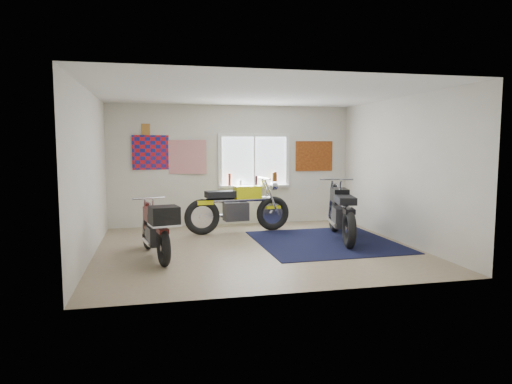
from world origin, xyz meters
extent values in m
plane|color=#9E896B|center=(0.00, 0.00, 0.00)|extent=(5.50, 5.50, 0.00)
plane|color=white|center=(0.00, 0.00, 2.70)|extent=(5.50, 5.50, 0.00)
plane|color=silver|center=(0.00, 2.50, 1.35)|extent=(5.50, 0.00, 5.50)
plane|color=silver|center=(0.00, -2.50, 1.35)|extent=(5.50, 0.00, 5.50)
plane|color=silver|center=(-2.75, 0.00, 1.35)|extent=(0.00, 5.00, 5.00)
plane|color=silver|center=(2.75, 0.00, 1.35)|extent=(0.00, 5.00, 5.00)
cube|color=black|center=(1.37, 0.19, 0.01)|extent=(2.56, 2.65, 0.01)
cube|color=white|center=(0.50, 2.48, 1.45)|extent=(1.50, 0.02, 1.10)
cube|color=white|center=(0.50, 2.47, 2.04)|extent=(1.66, 0.06, 0.08)
cube|color=white|center=(0.50, 2.47, 0.86)|extent=(1.66, 0.06, 0.08)
cube|color=white|center=(-0.29, 2.47, 1.45)|extent=(0.08, 0.06, 1.10)
cube|color=white|center=(1.29, 2.47, 1.45)|extent=(0.08, 0.06, 1.10)
cube|color=white|center=(0.50, 2.47, 1.45)|extent=(0.04, 0.06, 1.10)
cube|color=white|center=(0.50, 2.41, 0.88)|extent=(1.60, 0.16, 0.04)
cylinder|color=maroon|center=(-0.09, 2.40, 1.04)|extent=(0.07, 0.07, 0.28)
cylinder|color=silver|center=(0.17, 2.40, 0.96)|extent=(0.06, 0.06, 0.12)
cylinder|color=black|center=(0.53, 2.40, 1.01)|extent=(0.06, 0.06, 0.22)
cylinder|color=yellow|center=(0.69, 2.40, 0.97)|extent=(0.05, 0.05, 0.14)
cylinder|color=maroon|center=(0.98, 2.40, 1.05)|extent=(0.09, 0.09, 0.30)
cylinder|color=#59350F|center=(0.94, 2.40, 1.04)|extent=(0.08, 0.08, 0.28)
plane|color=red|center=(-1.70, 2.48, 1.65)|extent=(1.00, 0.07, 1.00)
plane|color=red|center=(-1.05, 2.46, 1.55)|extent=(0.90, 0.09, 0.90)
cube|color=#9E682D|center=(-1.90, 2.48, 2.15)|extent=(0.18, 0.02, 0.24)
cube|color=#A54C14|center=(1.95, 2.48, 1.55)|extent=(0.90, 0.03, 0.70)
torus|color=black|center=(0.71, 1.59, 0.36)|extent=(0.75, 0.23, 0.74)
torus|color=black|center=(-0.81, 1.41, 0.36)|extent=(0.75, 0.23, 0.74)
cylinder|color=silver|center=(0.71, 1.59, 0.36)|extent=(0.13, 0.12, 0.12)
cylinder|color=silver|center=(-0.81, 1.41, 0.36)|extent=(0.13, 0.12, 0.12)
cylinder|color=silver|center=(-0.05, 1.50, 0.68)|extent=(1.39, 0.26, 0.10)
cube|color=#2D2D2F|center=(-0.10, 1.49, 0.44)|extent=(0.53, 0.36, 0.37)
cylinder|color=silver|center=(-0.12, 1.67, 0.33)|extent=(0.61, 0.15, 0.08)
cube|color=#D5D50B|center=(0.15, 1.52, 0.83)|extent=(0.58, 0.35, 0.26)
cube|color=black|center=(-0.43, 1.45, 0.81)|extent=(0.64, 0.38, 0.13)
cube|color=#D5D50B|center=(-0.76, 1.41, 0.66)|extent=(0.35, 0.21, 0.09)
cube|color=#D5D50B|center=(0.71, 1.59, 0.49)|extent=(0.32, 0.19, 0.05)
cylinder|color=silver|center=(0.52, 1.57, 1.12)|extent=(0.12, 0.68, 0.04)
cylinder|color=silver|center=(0.74, 1.59, 0.94)|extent=(0.13, 0.19, 0.18)
torus|color=black|center=(1.92, 1.11, 0.34)|extent=(0.29, 0.71, 0.69)
torus|color=black|center=(1.58, -0.39, 0.34)|extent=(0.29, 0.71, 0.69)
cylinder|color=silver|center=(1.92, 1.11, 0.34)|extent=(0.13, 0.14, 0.12)
cylinder|color=silver|center=(1.58, -0.39, 0.34)|extent=(0.13, 0.14, 0.12)
cylinder|color=silver|center=(1.75, 0.36, 0.68)|extent=(0.40, 1.38, 0.10)
cube|color=#2D2D2F|center=(1.74, 0.31, 0.44)|extent=(0.41, 0.55, 0.37)
cylinder|color=silver|center=(1.57, 0.35, 0.33)|extent=(0.21, 0.61, 0.08)
cube|color=black|center=(1.79, 0.56, 0.84)|extent=(0.40, 0.60, 0.26)
cube|color=black|center=(1.67, -0.01, 0.81)|extent=(0.43, 0.66, 0.13)
cube|color=black|center=(1.59, -0.34, 0.66)|extent=(0.24, 0.36, 0.09)
cube|color=black|center=(1.92, 1.11, 0.47)|extent=(0.22, 0.33, 0.06)
cylinder|color=silver|center=(1.87, 0.92, 1.12)|extent=(0.67, 0.19, 0.04)
cylinder|color=silver|center=(1.92, 1.14, 0.95)|extent=(0.20, 0.15, 0.18)
torus|color=black|center=(-1.87, 0.33, 0.29)|extent=(0.23, 0.59, 0.58)
torus|color=black|center=(-1.63, -0.90, 0.29)|extent=(0.23, 0.59, 0.58)
cylinder|color=silver|center=(-1.87, 0.33, 0.29)|extent=(0.11, 0.11, 0.10)
cylinder|color=silver|center=(-1.63, -0.90, 0.29)|extent=(0.11, 0.11, 0.10)
cylinder|color=silver|center=(-1.75, -0.28, 0.56)|extent=(0.30, 1.12, 0.08)
cube|color=#2D2D2F|center=(-1.74, -0.33, 0.36)|extent=(0.33, 0.45, 0.30)
cylinder|color=silver|center=(-1.88, -0.35, 0.27)|extent=(0.16, 0.50, 0.06)
cube|color=#440E0A|center=(-1.78, -0.12, 0.68)|extent=(0.32, 0.49, 0.22)
cube|color=black|center=(-1.69, -0.59, 0.66)|extent=(0.34, 0.53, 0.11)
cube|color=#440E0A|center=(-1.63, -0.85, 0.54)|extent=(0.19, 0.29, 0.07)
cube|color=#440E0A|center=(-1.87, 0.33, 0.39)|extent=(0.17, 0.27, 0.04)
cylinder|color=silver|center=(-1.84, 0.17, 0.91)|extent=(0.55, 0.14, 0.03)
cylinder|color=silver|center=(-1.88, 0.35, 0.77)|extent=(0.16, 0.12, 0.14)
cube|color=black|center=(-1.61, -0.99, 0.79)|extent=(0.47, 0.45, 0.27)
camera|label=1|loc=(-1.73, -7.73, 1.83)|focal=32.00mm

